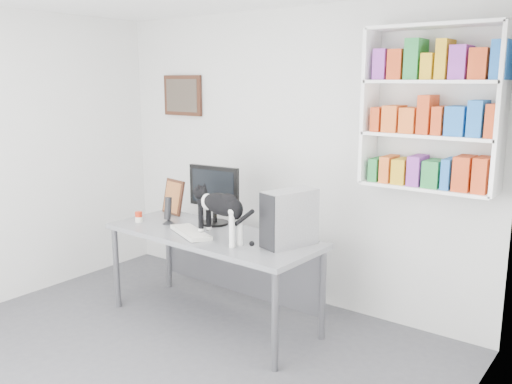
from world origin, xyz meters
TOP-DOWN VIEW (x-y plane):
  - room at (0.00, 0.00)m, footprint 4.01×4.01m
  - bookshelf at (1.40, 1.85)m, footprint 1.03×0.28m
  - wall_art at (-1.30, 1.97)m, footprint 0.52×0.04m
  - desk at (-0.13, 1.08)m, footprint 1.94×0.80m
  - monitor at (-0.30, 1.31)m, footprint 0.53×0.29m
  - keyboard at (-0.24, 0.94)m, footprint 0.52×0.37m
  - pc_tower at (0.59, 1.18)m, footprint 0.31×0.47m
  - speaker at (-0.64, 1.07)m, footprint 0.13×0.13m
  - leaning_print at (-0.86, 1.36)m, footprint 0.29×0.16m
  - soup_can at (-0.90, 0.95)m, footprint 0.09×0.09m
  - cat at (0.09, 0.95)m, footprint 0.69×0.31m

SIDE VIEW (x-z plane):
  - desk at x=-0.13m, z-range 0.00..0.80m
  - keyboard at x=-0.24m, z-range 0.80..0.84m
  - soup_can at x=-0.90m, z-range 0.80..0.89m
  - speaker at x=-0.64m, z-range 0.80..1.05m
  - leaning_print at x=-0.86m, z-range 0.80..1.14m
  - cat at x=0.09m, z-range 0.80..1.21m
  - pc_tower at x=0.59m, z-range 0.80..1.24m
  - monitor at x=-0.30m, z-range 0.80..1.33m
  - room at x=0.00m, z-range 0.00..2.70m
  - bookshelf at x=1.40m, z-range 1.23..2.47m
  - wall_art at x=-1.30m, z-range 1.69..2.11m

